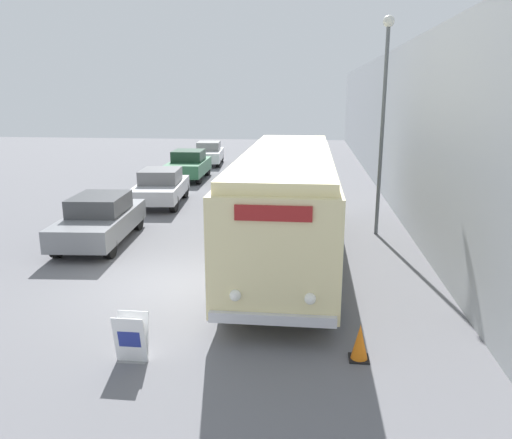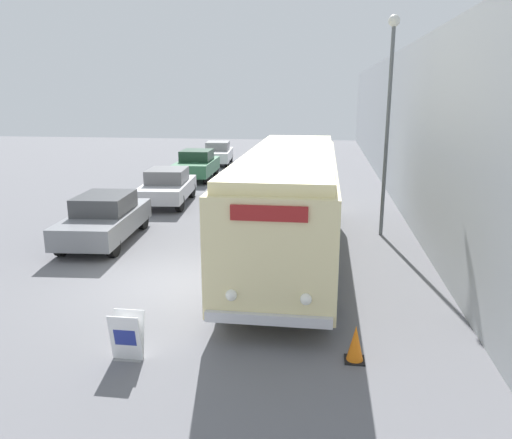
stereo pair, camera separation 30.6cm
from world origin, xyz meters
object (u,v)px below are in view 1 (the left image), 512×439
at_px(streetlamp, 384,99).
at_px(parked_car_mid, 161,187).
at_px(parked_car_near, 100,219).
at_px(sign_board, 131,339).
at_px(parked_car_far, 189,165).
at_px(traffic_cone, 360,342).
at_px(parked_car_distant, 209,153).
at_px(vintage_bus, 287,198).

distance_m(streetlamp, parked_car_mid, 10.06).
bearing_deg(parked_car_near, sign_board, -67.54).
bearing_deg(parked_car_far, traffic_cone, -69.84).
relative_size(parked_car_near, parked_car_distant, 1.09).
xyz_separation_m(streetlamp, traffic_cone, (-1.32, -8.42, -4.12)).
distance_m(parked_car_near, parked_car_far, 11.98).
distance_m(parked_car_mid, traffic_cone, 14.16).
relative_size(parked_car_distant, traffic_cone, 6.19).
distance_m(vintage_bus, parked_car_distant, 19.71).
bearing_deg(sign_board, traffic_cone, 7.00).
xyz_separation_m(parked_car_near, parked_car_mid, (0.28, 5.66, 0.01)).
xyz_separation_m(vintage_bus, streetlamp, (2.91, 2.72, 2.71)).
xyz_separation_m(streetlamp, parked_car_distant, (-8.99, 16.00, -3.70)).
bearing_deg(sign_board, parked_car_mid, 104.41).
xyz_separation_m(parked_car_near, traffic_cone, (7.55, -6.49, -0.42)).
relative_size(parked_car_near, traffic_cone, 6.76).
bearing_deg(streetlamp, parked_car_near, -167.71).
bearing_deg(traffic_cone, streetlamp, 81.09).
height_order(streetlamp, parked_car_distant, streetlamp).
bearing_deg(vintage_bus, sign_board, -111.47).
bearing_deg(parked_car_distant, parked_car_near, -95.31).
distance_m(streetlamp, parked_car_distant, 18.72).
xyz_separation_m(parked_car_mid, traffic_cone, (7.27, -12.15, -0.44)).
distance_m(sign_board, streetlamp, 11.14).
height_order(parked_car_far, traffic_cone, parked_car_far).
bearing_deg(parked_car_near, vintage_bus, -11.86).
relative_size(sign_board, parked_car_mid, 0.21).
xyz_separation_m(vintage_bus, parked_car_near, (-5.96, 0.79, -0.99)).
xyz_separation_m(vintage_bus, traffic_cone, (1.59, -5.70, -1.41)).
relative_size(vintage_bus, traffic_cone, 16.16).
xyz_separation_m(parked_car_mid, parked_car_distant, (-0.40, 12.27, -0.02)).
relative_size(parked_car_mid, traffic_cone, 6.41).
bearing_deg(parked_car_far, sign_board, -81.53).
relative_size(vintage_bus, parked_car_far, 2.55).
xyz_separation_m(sign_board, streetlamp, (5.34, 8.91, 4.02)).
distance_m(vintage_bus, parked_car_near, 6.09).
relative_size(sign_board, traffic_cone, 1.32).
bearing_deg(parked_car_mid, parked_car_distant, 86.55).
distance_m(sign_board, parked_car_distant, 25.18).
bearing_deg(parked_car_distant, parked_car_mid, -93.83).
distance_m(vintage_bus, parked_car_mid, 8.65).
distance_m(parked_car_near, traffic_cone, 9.96).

